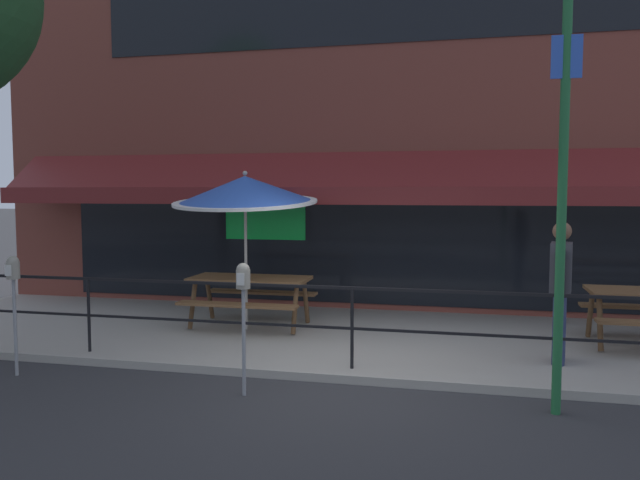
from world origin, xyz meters
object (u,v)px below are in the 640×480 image
(parking_meter_far, at_px, (243,289))
(street_sign_pole, at_px, (563,163))
(parking_meter_near, at_px, (13,279))
(patio_umbrella_left, at_px, (245,191))
(picnic_table_left, at_px, (250,287))
(pedestrian_walking, at_px, (561,285))

(parking_meter_far, xyz_separation_m, street_sign_pole, (3.16, 0.16, 1.29))
(parking_meter_near, bearing_deg, parking_meter_far, -1.55)
(patio_umbrella_left, bearing_deg, parking_meter_near, -127.48)
(parking_meter_near, relative_size, street_sign_pole, 0.30)
(picnic_table_left, distance_m, parking_meter_near, 3.38)
(picnic_table_left, xyz_separation_m, parking_meter_near, (-1.95, -2.72, 0.44))
(picnic_table_left, height_order, parking_meter_near, parking_meter_near)
(picnic_table_left, distance_m, parking_meter_far, 2.97)
(parking_meter_near, xyz_separation_m, street_sign_pole, (6.03, 0.09, 1.29))
(patio_umbrella_left, bearing_deg, street_sign_pole, -31.11)
(patio_umbrella_left, height_order, parking_meter_near, patio_umbrella_left)
(picnic_table_left, bearing_deg, pedestrian_walking, -14.11)
(street_sign_pole, bearing_deg, parking_meter_far, -177.02)
(picnic_table_left, height_order, street_sign_pole, street_sign_pole)
(pedestrian_walking, distance_m, parking_meter_near, 6.47)
(street_sign_pole, bearing_deg, patio_umbrella_left, 148.89)
(pedestrian_walking, xyz_separation_m, parking_meter_far, (-3.40, -1.71, 0.09))
(parking_meter_near, distance_m, street_sign_pole, 6.17)
(picnic_table_left, height_order, parking_meter_far, parking_meter_far)
(pedestrian_walking, xyz_separation_m, parking_meter_near, (-6.26, -1.63, 0.09))
(parking_meter_far, bearing_deg, parking_meter_near, 178.45)
(picnic_table_left, relative_size, street_sign_pole, 0.38)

